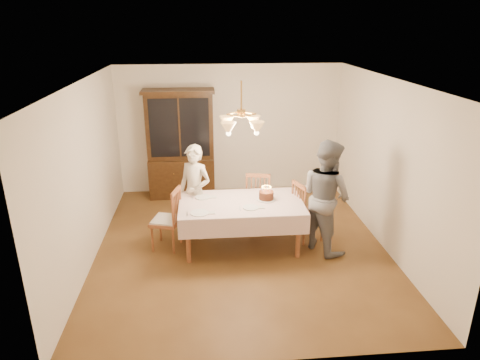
{
  "coord_description": "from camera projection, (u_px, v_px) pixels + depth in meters",
  "views": [
    {
      "loc": [
        -0.56,
        -6.02,
        3.38
      ],
      "look_at": [
        0.0,
        0.2,
        1.05
      ],
      "focal_mm": 32.0,
      "sensor_mm": 36.0,
      "label": 1
    }
  ],
  "objects": [
    {
      "name": "place_setting_near_right",
      "position": [
        251.0,
        207.0,
        6.38
      ],
      "size": [
        0.38,
        0.23,
        0.02
      ],
      "color": "white",
      "rests_on": "dining_table"
    },
    {
      "name": "dining_table",
      "position": [
        241.0,
        207.0,
        6.61
      ],
      "size": [
        1.9,
        1.1,
        0.76
      ],
      "color": "brown",
      "rests_on": "ground"
    },
    {
      "name": "place_setting_near_left",
      "position": [
        200.0,
        213.0,
        6.2
      ],
      "size": [
        0.41,
        0.26,
        0.02
      ],
      "color": "white",
      "rests_on": "dining_table"
    },
    {
      "name": "chair_right_end",
      "position": [
        307.0,
        214.0,
        6.93
      ],
      "size": [
        0.54,
        0.55,
        1.0
      ],
      "color": "brown",
      "rests_on": "ground"
    },
    {
      "name": "adult_in_grey",
      "position": [
        326.0,
        196.0,
        6.5
      ],
      "size": [
        0.99,
        1.07,
        1.76
      ],
      "primitive_type": "imported",
      "rotation": [
        0.0,
        0.0,
        2.06
      ],
      "color": "slate",
      "rests_on": "ground"
    },
    {
      "name": "elderly_woman",
      "position": [
        195.0,
        192.0,
        6.92
      ],
      "size": [
        0.68,
        0.61,
        1.56
      ],
      "primitive_type": "imported",
      "rotation": [
        0.0,
        0.0,
        -0.54
      ],
      "color": "beige",
      "rests_on": "ground"
    },
    {
      "name": "chair_far_side",
      "position": [
        258.0,
        200.0,
        7.44
      ],
      "size": [
        0.51,
        0.5,
        1.0
      ],
      "color": "brown",
      "rests_on": "ground"
    },
    {
      "name": "birthday_cake",
      "position": [
        266.0,
        196.0,
        6.65
      ],
      "size": [
        0.3,
        0.3,
        0.22
      ],
      "color": "white",
      "rests_on": "dining_table"
    },
    {
      "name": "chair_left_end",
      "position": [
        166.0,
        221.0,
        6.65
      ],
      "size": [
        0.52,
        0.54,
        1.0
      ],
      "color": "brown",
      "rests_on": "ground"
    },
    {
      "name": "place_setting_far_left",
      "position": [
        204.0,
        197.0,
        6.75
      ],
      "size": [
        0.39,
        0.24,
        0.02
      ],
      "color": "white",
      "rests_on": "dining_table"
    },
    {
      "name": "chandelier",
      "position": [
        241.0,
        125.0,
        6.16
      ],
      "size": [
        0.62,
        0.62,
        0.73
      ],
      "color": "#BF8C3F",
      "rests_on": "ground"
    },
    {
      "name": "room_shell",
      "position": [
        241.0,
        151.0,
        6.29
      ],
      "size": [
        5.0,
        5.0,
        5.0
      ],
      "color": "white",
      "rests_on": "ground"
    },
    {
      "name": "china_hutch",
      "position": [
        181.0,
        146.0,
        8.5
      ],
      "size": [
        1.38,
        0.54,
        2.16
      ],
      "color": "black",
      "rests_on": "ground"
    },
    {
      "name": "ground",
      "position": [
        241.0,
        246.0,
        6.85
      ],
      "size": [
        5.0,
        5.0,
        0.0
      ],
      "primitive_type": "plane",
      "color": "#583819",
      "rests_on": "ground"
    }
  ]
}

